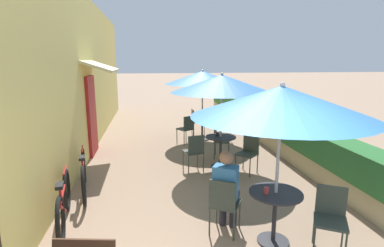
{
  "coord_description": "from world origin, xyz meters",
  "views": [
    {
      "loc": [
        -0.88,
        -1.92,
        2.49
      ],
      "look_at": [
        0.15,
        5.08,
        1.0
      ],
      "focal_mm": 28.0,
      "sensor_mm": 36.0,
      "label": 1
    }
  ],
  "objects_px": {
    "cafe_chair_near_right": "(331,214)",
    "patio_table_far": "(202,124)",
    "coffee_cup_mid": "(217,134)",
    "patio_umbrella_near": "(282,101)",
    "cafe_chair_mid_back": "(194,150)",
    "cafe_chair_near_left": "(224,202)",
    "cafe_chair_mid_left": "(249,150)",
    "patio_table_mid": "(221,146)",
    "cafe_chair_far_right": "(196,120)",
    "patio_umbrella_mid": "(222,84)",
    "coffee_cup_near": "(266,190)",
    "bicycle_leaning": "(64,203)",
    "seated_patron_near_left": "(226,187)",
    "cafe_chair_far_back": "(187,127)",
    "cafe_chair_far_left": "(224,125)",
    "cafe_chair_mid_right": "(219,138)",
    "patio_table_near": "(275,208)",
    "patio_umbrella_far": "(203,77)",
    "bicycle_second": "(84,174)"
  },
  "relations": [
    {
      "from": "coffee_cup_mid",
      "to": "cafe_chair_mid_back",
      "type": "bearing_deg",
      "value": -153.76
    },
    {
      "from": "patio_table_mid",
      "to": "cafe_chair_far_right",
      "type": "distance_m",
      "value": 3.25
    },
    {
      "from": "patio_table_near",
      "to": "patio_umbrella_mid",
      "type": "distance_m",
      "value": 3.41
    },
    {
      "from": "cafe_chair_far_right",
      "to": "seated_patron_near_left",
      "type": "bearing_deg",
      "value": -6.2
    },
    {
      "from": "cafe_chair_near_left",
      "to": "patio_umbrella_far",
      "type": "height_order",
      "value": "patio_umbrella_far"
    },
    {
      "from": "seated_patron_near_left",
      "to": "patio_table_mid",
      "type": "height_order",
      "value": "seated_patron_near_left"
    },
    {
      "from": "patio_umbrella_near",
      "to": "cafe_chair_mid_back",
      "type": "height_order",
      "value": "patio_umbrella_near"
    },
    {
      "from": "cafe_chair_far_back",
      "to": "cafe_chair_far_left",
      "type": "bearing_deg",
      "value": -23.75
    },
    {
      "from": "patio_table_near",
      "to": "bicycle_leaning",
      "type": "distance_m",
      "value": 3.12
    },
    {
      "from": "cafe_chair_mid_left",
      "to": "cafe_chair_far_left",
      "type": "relative_size",
      "value": 1.0
    },
    {
      "from": "seated_patron_near_left",
      "to": "cafe_chair_near_right",
      "type": "xyz_separation_m",
      "value": [
        1.23,
        -0.66,
        -0.17
      ]
    },
    {
      "from": "cafe_chair_near_left",
      "to": "bicycle_second",
      "type": "xyz_separation_m",
      "value": [
        -2.28,
        1.77,
        -0.14
      ]
    },
    {
      "from": "cafe_chair_near_right",
      "to": "bicycle_leaning",
      "type": "xyz_separation_m",
      "value": [
        -3.63,
        1.16,
        -0.15
      ]
    },
    {
      "from": "cafe_chair_mid_left",
      "to": "patio_umbrella_near",
      "type": "bearing_deg",
      "value": 125.58
    },
    {
      "from": "cafe_chair_mid_back",
      "to": "cafe_chair_near_left",
      "type": "bearing_deg",
      "value": -102.49
    },
    {
      "from": "cafe_chair_far_left",
      "to": "bicycle_leaning",
      "type": "xyz_separation_m",
      "value": [
        -3.65,
        -4.48,
        -0.15
      ]
    },
    {
      "from": "cafe_chair_far_right",
      "to": "cafe_chair_near_right",
      "type": "bearing_deg",
      "value": 4.96
    },
    {
      "from": "cafe_chair_mid_right",
      "to": "coffee_cup_mid",
      "type": "distance_m",
      "value": 0.71
    },
    {
      "from": "patio_table_mid",
      "to": "bicycle_leaning",
      "type": "distance_m",
      "value": 3.7
    },
    {
      "from": "cafe_chair_near_left",
      "to": "cafe_chair_mid_right",
      "type": "distance_m",
      "value": 3.57
    },
    {
      "from": "patio_table_mid",
      "to": "bicycle_leaning",
      "type": "bearing_deg",
      "value": -143.57
    },
    {
      "from": "coffee_cup_mid",
      "to": "patio_umbrella_near",
      "type": "bearing_deg",
      "value": -88.61
    },
    {
      "from": "cafe_chair_far_left",
      "to": "bicycle_second",
      "type": "height_order",
      "value": "cafe_chair_far_left"
    },
    {
      "from": "cafe_chair_mid_left",
      "to": "cafe_chair_mid_back",
      "type": "distance_m",
      "value": 1.22
    },
    {
      "from": "coffee_cup_near",
      "to": "patio_table_far",
      "type": "xyz_separation_m",
      "value": [
        0.16,
        5.64,
        -0.27
      ]
    },
    {
      "from": "patio_table_mid",
      "to": "bicycle_leaning",
      "type": "height_order",
      "value": "bicycle_leaning"
    },
    {
      "from": "cafe_chair_mid_left",
      "to": "patio_table_mid",
      "type": "bearing_deg",
      "value": 6.25
    },
    {
      "from": "cafe_chair_mid_back",
      "to": "cafe_chair_far_right",
      "type": "xyz_separation_m",
      "value": [
        0.59,
        3.48,
        0.0
      ]
    },
    {
      "from": "cafe_chair_mid_back",
      "to": "cafe_chair_far_back",
      "type": "xyz_separation_m",
      "value": [
        0.13,
        2.35,
        0.0
      ]
    },
    {
      "from": "patio_umbrella_near",
      "to": "cafe_chair_mid_back",
      "type": "xyz_separation_m",
      "value": [
        -0.67,
        2.84,
        -1.46
      ]
    },
    {
      "from": "cafe_chair_far_left",
      "to": "cafe_chair_far_right",
      "type": "xyz_separation_m",
      "value": [
        -0.74,
        0.96,
        0.0
      ]
    },
    {
      "from": "patio_table_near",
      "to": "patio_umbrella_far",
      "type": "bearing_deg",
      "value": 89.87
    },
    {
      "from": "coffee_cup_near",
      "to": "patio_table_far",
      "type": "height_order",
      "value": "coffee_cup_near"
    },
    {
      "from": "coffee_cup_mid",
      "to": "patio_table_far",
      "type": "xyz_separation_m",
      "value": [
        0.09,
        2.49,
        -0.27
      ]
    },
    {
      "from": "cafe_chair_near_left",
      "to": "cafe_chair_mid_right",
      "type": "relative_size",
      "value": 1.0
    },
    {
      "from": "patio_umbrella_mid",
      "to": "patio_umbrella_near",
      "type": "bearing_deg",
      "value": -89.79
    },
    {
      "from": "patio_umbrella_mid",
      "to": "bicycle_leaning",
      "type": "relative_size",
      "value": 1.32
    },
    {
      "from": "cafe_chair_mid_right",
      "to": "patio_umbrella_far",
      "type": "xyz_separation_m",
      "value": [
        -0.11,
        1.86,
        1.46
      ]
    },
    {
      "from": "coffee_cup_near",
      "to": "cafe_chair_mid_back",
      "type": "height_order",
      "value": "cafe_chair_mid_back"
    },
    {
      "from": "patio_table_near",
      "to": "coffee_cup_near",
      "type": "xyz_separation_m",
      "value": [
        -0.15,
        -0.02,
        0.27
      ]
    },
    {
      "from": "cafe_chair_mid_back",
      "to": "cafe_chair_far_left",
      "type": "distance_m",
      "value": 2.85
    },
    {
      "from": "patio_umbrella_mid",
      "to": "bicycle_second",
      "type": "relative_size",
      "value": 1.31
    },
    {
      "from": "seated_patron_near_left",
      "to": "cafe_chair_far_back",
      "type": "distance_m",
      "value": 4.82
    },
    {
      "from": "patio_table_near",
      "to": "cafe_chair_far_left",
      "type": "bearing_deg",
      "value": 82.96
    },
    {
      "from": "cafe_chair_mid_right",
      "to": "bicycle_second",
      "type": "bearing_deg",
      "value": -43.71
    },
    {
      "from": "cafe_chair_near_left",
      "to": "bicycle_leaning",
      "type": "relative_size",
      "value": 0.49
    },
    {
      "from": "patio_table_near",
      "to": "cafe_chair_near_left",
      "type": "relative_size",
      "value": 0.85
    },
    {
      "from": "cafe_chair_near_right",
      "to": "patio_table_far",
      "type": "bearing_deg",
      "value": -54.22
    },
    {
      "from": "patio_table_far",
      "to": "bicycle_leaning",
      "type": "xyz_separation_m",
      "value": [
        -3.0,
        -4.75,
        -0.15
      ]
    },
    {
      "from": "cafe_chair_near_left",
      "to": "coffee_cup_near",
      "type": "bearing_deg",
      "value": -1.08
    }
  ]
}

